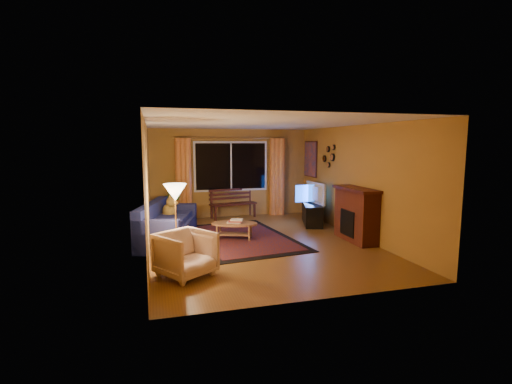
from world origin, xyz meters
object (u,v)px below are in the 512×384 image
object	(u,v)px
armchair	(186,252)
sofa	(168,222)
coffee_table	(234,231)
bench	(233,211)
floor_lamp	(176,224)
tv_console	(312,214)

from	to	relation	value
armchair	sofa	bearing A→B (deg)	60.64
sofa	coffee_table	size ratio (longest dim) A/B	2.04
bench	sofa	size ratio (longest dim) A/B	0.64
armchair	floor_lamp	xyz separation A→B (m)	(-0.10, 0.77, 0.30)
sofa	bench	bearing A→B (deg)	64.56
armchair	floor_lamp	bearing A→B (deg)	62.97
bench	coffee_table	size ratio (longest dim) A/B	1.30
coffee_table	tv_console	distance (m)	2.52
sofa	armchair	bearing A→B (deg)	-69.40
floor_lamp	coffee_table	distance (m)	1.90
bench	tv_console	size ratio (longest dim) A/B	1.03
sofa	armchair	size ratio (longest dim) A/B	2.62
bench	coffee_table	world-z (taller)	bench
bench	sofa	xyz separation A→B (m)	(-1.89, -2.15, 0.22)
armchair	floor_lamp	world-z (taller)	floor_lamp
coffee_table	sofa	bearing A→B (deg)	172.77
armchair	coffee_table	distance (m)	2.38
tv_console	floor_lamp	bearing A→B (deg)	-129.64
armchair	coffee_table	xyz separation A→B (m)	(1.22, 2.03, -0.21)
armchair	floor_lamp	size ratio (longest dim) A/B	0.57
sofa	coffee_table	bearing A→B (deg)	8.56
coffee_table	floor_lamp	bearing A→B (deg)	-136.31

